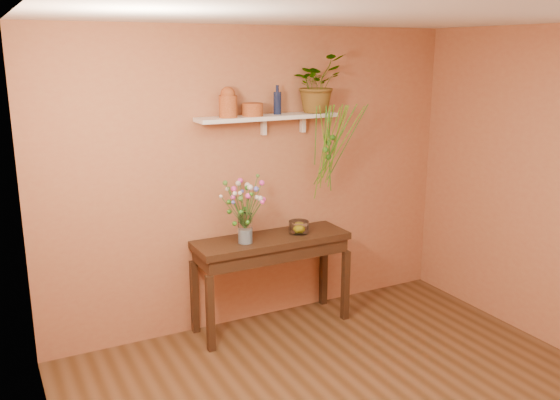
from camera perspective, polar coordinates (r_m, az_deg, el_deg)
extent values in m
plane|color=silver|center=(3.61, 11.93, 17.21)|extent=(4.00, 4.00, 0.00)
cube|color=#B4774E|center=(5.43, -2.18, 2.06)|extent=(4.00, 0.04, 2.70)
cube|color=#B4774E|center=(3.04, -20.69, -8.81)|extent=(0.04, 4.00, 2.70)
cube|color=#3B2517|center=(5.36, -0.81, -3.87)|extent=(1.42, 0.46, 0.06)
cube|color=#3B2517|center=(5.39, -0.81, -4.79)|extent=(1.36, 0.42, 0.12)
cube|color=#3B2517|center=(5.12, -6.69, -10.76)|extent=(0.06, 0.06, 0.68)
cube|color=#3B2517|center=(5.69, 6.28, -8.11)|extent=(0.06, 0.06, 0.68)
cube|color=#3B2517|center=(5.46, -8.18, -9.17)|extent=(0.06, 0.06, 0.68)
cube|color=#3B2517|center=(6.00, 4.19, -6.87)|extent=(0.06, 0.06, 0.68)
cube|color=white|center=(5.25, -1.13, 7.94)|extent=(1.30, 0.24, 0.04)
cube|color=white|center=(5.34, -1.58, 7.05)|extent=(0.04, 0.05, 0.15)
cube|color=white|center=(5.53, 2.18, 7.28)|extent=(0.04, 0.05, 0.15)
cylinder|color=#AD582E|center=(5.07, -4.99, 8.90)|extent=(0.20, 0.20, 0.18)
sphere|color=#AD582E|center=(5.06, -5.02, 10.08)|extent=(0.12, 0.12, 0.12)
cylinder|color=#AD582E|center=(5.17, -2.64, 8.64)|extent=(0.21, 0.21, 0.11)
cylinder|color=#121C3A|center=(5.30, -0.25, 9.26)|extent=(0.08, 0.08, 0.20)
cylinder|color=#121C3A|center=(5.29, -0.26, 10.63)|extent=(0.03, 0.03, 0.06)
imported|color=#2C6F1B|center=(5.46, 3.53, 11.07)|extent=(0.57, 0.52, 0.52)
cylinder|color=#2C6F1B|center=(5.36, 4.77, 6.59)|extent=(0.13, 0.18, 0.47)
cylinder|color=#4A8C17|center=(5.44, 5.37, 5.92)|extent=(0.11, 0.20, 0.61)
cylinder|color=#4A8C17|center=(5.42, 4.10, 4.51)|extent=(0.09, 0.14, 0.87)
cylinder|color=#2C6F1B|center=(5.38, 4.68, 4.81)|extent=(0.16, 0.14, 0.80)
cylinder|color=#4A8C17|center=(5.28, 4.28, 4.80)|extent=(0.15, 0.36, 0.77)
cylinder|color=#4A8C17|center=(5.33, 4.84, 5.62)|extent=(0.02, 0.31, 0.64)
cylinder|color=#2C6F1B|center=(5.37, 4.33, 6.75)|extent=(0.07, 0.14, 0.44)
cylinder|color=#4A8C17|center=(5.40, 5.44, 5.25)|extent=(0.10, 0.21, 0.72)
cylinder|color=#4A8C17|center=(5.48, 5.53, 5.54)|extent=(0.32, 0.14, 0.69)
cylinder|color=#2C6F1B|center=(5.34, 5.16, 5.03)|extent=(0.16, 0.42, 0.75)
cylinder|color=#4A8C17|center=(5.47, 5.30, 5.15)|extent=(0.12, 0.05, 0.76)
cylinder|color=#4A8C17|center=(5.38, 5.81, 5.14)|extent=(0.25, 0.37, 0.74)
cylinder|color=#2C6F1B|center=(5.33, 3.44, 6.11)|extent=(0.08, 0.15, 0.55)
cylinder|color=#4A8C17|center=(5.42, 4.73, 6.88)|extent=(0.04, 0.13, 0.43)
cylinder|color=#4A8C17|center=(5.35, 4.06, 7.04)|extent=(0.09, 0.04, 0.38)
cylinder|color=#2C6F1B|center=(5.50, 6.47, 5.49)|extent=(0.31, 0.19, 0.71)
cylinder|color=#4A8C17|center=(5.43, 4.64, 5.97)|extent=(0.08, 0.07, 0.60)
cylinder|color=#4A8C17|center=(5.42, 5.19, 5.50)|extent=(0.13, 0.18, 0.68)
sphere|color=#2C6F1B|center=(5.45, 4.68, 4.12)|extent=(0.05, 0.05, 0.05)
sphere|color=#2C6F1B|center=(5.45, 4.69, 5.46)|extent=(0.05, 0.05, 0.05)
sphere|color=#2C6F1B|center=(5.37, 4.36, 4.81)|extent=(0.05, 0.05, 0.05)
sphere|color=#2C6F1B|center=(5.37, 5.05, 5.98)|extent=(0.05, 0.05, 0.05)
cylinder|color=white|center=(5.17, -3.35, -2.72)|extent=(0.13, 0.13, 0.26)
cylinder|color=silver|center=(5.19, -3.34, -3.44)|extent=(0.12, 0.12, 0.13)
cylinder|color=#386B28|center=(5.00, -3.07, -1.09)|extent=(0.05, 0.25, 0.36)
sphere|color=#2C6F1B|center=(4.83, -2.76, 0.56)|extent=(0.03, 0.03, 0.03)
cylinder|color=#386B28|center=(5.08, -3.12, -0.75)|extent=(0.02, 0.10, 0.37)
sphere|color=silver|center=(4.99, -2.87, 1.20)|extent=(0.05, 0.05, 0.05)
cylinder|color=#386B28|center=(5.09, -2.83, -0.82)|extent=(0.07, 0.09, 0.35)
sphere|color=#5D63D9|center=(5.03, -2.30, 1.05)|extent=(0.05, 0.05, 0.05)
cylinder|color=#386B28|center=(5.07, -2.54, -1.45)|extent=(0.08, 0.19, 0.26)
sphere|color=#EF41BE|center=(4.97, -1.70, -0.21)|extent=(0.04, 0.04, 0.04)
cylinder|color=#386B28|center=(5.13, -2.63, -1.26)|extent=(0.12, 0.07, 0.26)
sphere|color=silver|center=(5.09, -1.91, 0.14)|extent=(0.05, 0.05, 0.05)
cylinder|color=#386B28|center=(5.12, -2.80, -1.21)|extent=(0.10, 0.06, 0.27)
sphere|color=silver|center=(5.08, -2.23, 0.25)|extent=(0.04, 0.04, 0.04)
cylinder|color=#386B28|center=(5.13, -2.81, -1.21)|extent=(0.10, 0.05, 0.27)
sphere|color=#507B34|center=(5.10, -2.27, 0.23)|extent=(0.03, 0.03, 0.03)
cylinder|color=#386B28|center=(5.15, -2.49, -1.30)|extent=(0.17, 0.03, 0.24)
sphere|color=#EF41BE|center=(5.15, -1.63, 0.05)|extent=(0.05, 0.05, 0.05)
cylinder|color=#386B28|center=(5.16, -2.75, -0.15)|extent=(0.15, 0.06, 0.44)
sphere|color=#507B34|center=(5.16, -2.15, 2.33)|extent=(0.03, 0.03, 0.03)
cylinder|color=#386B28|center=(5.18, -2.55, -0.49)|extent=(0.20, 0.07, 0.37)
sphere|color=#EF41BE|center=(5.20, -1.76, 1.65)|extent=(0.05, 0.05, 0.05)
cylinder|color=#386B28|center=(5.16, -3.26, -0.73)|extent=(0.06, 0.08, 0.33)
sphere|color=#2C6F1B|center=(5.17, -3.16, 1.17)|extent=(0.04, 0.04, 0.04)
cylinder|color=#386B28|center=(5.17, -3.25, -0.60)|extent=(0.08, 0.11, 0.35)
sphere|color=silver|center=(5.19, -3.14, 1.42)|extent=(0.05, 0.05, 0.05)
cylinder|color=#386B28|center=(5.20, -3.50, -0.89)|extent=(0.04, 0.15, 0.29)
sphere|color=#5D63D9|center=(5.23, -3.65, 0.84)|extent=(0.03, 0.03, 0.03)
cylinder|color=#386B28|center=(5.21, -3.59, -0.36)|extent=(0.05, 0.21, 0.37)
sphere|color=#EF41BE|center=(5.27, -3.83, 1.87)|extent=(0.05, 0.05, 0.05)
cylinder|color=#386B28|center=(5.21, -3.69, -0.50)|extent=(0.03, 0.21, 0.35)
sphere|color=silver|center=(5.27, -4.02, 1.60)|extent=(0.05, 0.05, 0.05)
cylinder|color=#386B28|center=(5.20, -4.22, -0.79)|extent=(0.08, 0.21, 0.31)
sphere|color=silver|center=(5.23, -5.07, 1.04)|extent=(0.04, 0.04, 0.04)
cylinder|color=#386B28|center=(5.20, -4.16, -0.75)|extent=(0.06, 0.21, 0.32)
sphere|color=#507B34|center=(5.24, -4.95, 1.11)|extent=(0.03, 0.03, 0.03)
cylinder|color=#386B28|center=(5.15, -3.90, -0.78)|extent=(0.06, 0.11, 0.33)
sphere|color=#EF41BE|center=(5.14, -4.46, 1.09)|extent=(0.05, 0.05, 0.05)
cylinder|color=#386B28|center=(5.11, -4.30, -0.52)|extent=(0.15, 0.08, 0.40)
sphere|color=#507B34|center=(5.07, -5.27, 1.64)|extent=(0.04, 0.04, 0.04)
cylinder|color=#386B28|center=(5.14, -3.94, -1.20)|extent=(0.09, 0.07, 0.27)
sphere|color=#EF41BE|center=(5.11, -4.53, 0.26)|extent=(0.04, 0.04, 0.04)
cylinder|color=#386B28|center=(5.10, -4.12, -1.43)|extent=(0.15, 0.01, 0.25)
sphere|color=#2C6F1B|center=(5.04, -4.91, -0.19)|extent=(0.04, 0.04, 0.04)
cylinder|color=#386B28|center=(5.11, -4.51, -1.17)|extent=(0.20, 0.06, 0.29)
sphere|color=silver|center=(5.06, -5.69, 0.34)|extent=(0.03, 0.03, 0.03)
cylinder|color=#386B28|center=(5.09, -3.92, -1.45)|extent=(0.13, 0.04, 0.25)
sphere|color=#5D63D9|center=(5.02, -4.50, -0.22)|extent=(0.03, 0.03, 0.03)
cylinder|color=#386B28|center=(5.07, -3.87, -0.87)|extent=(0.12, 0.05, 0.36)
sphere|color=#EF41BE|center=(4.99, -4.40, 0.97)|extent=(0.03, 0.03, 0.03)
cylinder|color=#386B28|center=(5.05, -3.84, -1.05)|extent=(0.14, 0.11, 0.34)
sphere|color=silver|center=(4.94, -4.35, 0.62)|extent=(0.04, 0.04, 0.04)
cylinder|color=#386B28|center=(5.06, -3.60, -1.03)|extent=(0.09, 0.11, 0.34)
sphere|color=silver|center=(4.95, -3.85, 0.66)|extent=(0.04, 0.04, 0.04)
cylinder|color=#386B28|center=(5.05, -3.57, -1.29)|extent=(0.09, 0.13, 0.30)
sphere|color=#507B34|center=(4.94, -3.80, 0.13)|extent=(0.05, 0.05, 0.05)
cylinder|color=#386B28|center=(5.06, -3.21, -1.16)|extent=(0.03, 0.13, 0.31)
sphere|color=#EF41BE|center=(4.96, -3.07, 0.39)|extent=(0.05, 0.05, 0.05)
sphere|color=#2C6F1B|center=(5.27, -3.80, -1.23)|extent=(0.04, 0.04, 0.04)
sphere|color=#2C6F1B|center=(5.24, -3.38, -0.86)|extent=(0.04, 0.04, 0.04)
sphere|color=#2C6F1B|center=(5.00, -3.76, -1.17)|extent=(0.04, 0.04, 0.04)
sphere|color=#2C6F1B|center=(5.07, -4.37, -2.27)|extent=(0.04, 0.04, 0.04)
sphere|color=#2C6F1B|center=(5.08, -3.11, -2.15)|extent=(0.04, 0.04, 0.04)
sphere|color=#2C6F1B|center=(5.13, -4.87, -1.13)|extent=(0.04, 0.04, 0.04)
cylinder|color=white|center=(5.46, 1.81, -2.60)|extent=(0.18, 0.18, 0.11)
cylinder|color=white|center=(5.47, 1.80, -3.10)|extent=(0.18, 0.18, 0.01)
sphere|color=yellow|center=(5.45, 1.84, -2.75)|extent=(0.08, 0.08, 0.08)
cube|color=teal|center=(5.20, -3.67, -3.51)|extent=(0.06, 0.06, 0.11)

